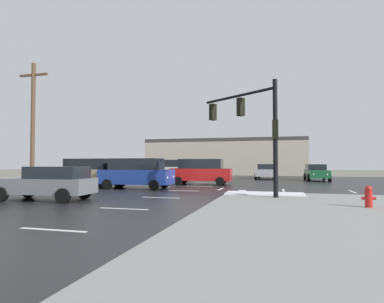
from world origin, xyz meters
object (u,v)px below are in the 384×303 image
object	(u,v)px
traffic_signal_mast	(253,121)
sedan_green	(316,172)
sedan_grey	(48,182)
utility_pole_mid	(33,123)
suv_blue	(137,173)
suv_red	(201,171)
sedan_silver	(266,171)
fire_hydrant	(369,197)
suv_tan	(90,172)
suv_white	(174,169)

from	to	relation	value
traffic_signal_mast	sedan_green	size ratio (longest dim) A/B	1.22
sedan_grey	utility_pole_mid	size ratio (longest dim) A/B	0.54
suv_blue	utility_pole_mid	world-z (taller)	utility_pole_mid
suv_red	suv_blue	size ratio (longest dim) A/B	1.01
sedan_silver	sedan_green	xyz separation A→B (m)	(4.79, -1.96, 0.00)
suv_red	utility_pole_mid	xyz separation A→B (m)	(-10.06, -6.81, 3.39)
fire_hydrant	sedan_grey	world-z (taller)	sedan_grey
traffic_signal_mast	suv_tan	world-z (taller)	traffic_signal_mast
traffic_signal_mast	sedan_green	world-z (taller)	traffic_signal_mast
suv_white	utility_pole_mid	xyz separation A→B (m)	(-5.23, -14.80, 3.39)
suv_red	utility_pole_mid	bearing A→B (deg)	30.88
traffic_signal_mast	suv_red	world-z (taller)	traffic_signal_mast
suv_blue	suv_white	bearing A→B (deg)	96.48
fire_hydrant	utility_pole_mid	bearing A→B (deg)	165.34
suv_tan	suv_red	size ratio (longest dim) A/B	1.01
sedan_green	suv_red	bearing A→B (deg)	-51.12
fire_hydrant	sedan_green	world-z (taller)	sedan_green
suv_white	sedan_green	xyz separation A→B (m)	(14.31, 0.25, -0.24)
sedan_silver	suv_white	bearing A→B (deg)	-74.13
suv_blue	utility_pole_mid	xyz separation A→B (m)	(-6.83, -1.76, 3.39)
traffic_signal_mast	sedan_silver	distance (m)	18.89
sedan_grey	utility_pole_mid	world-z (taller)	utility_pole_mid
sedan_silver	suv_blue	distance (m)	17.18
traffic_signal_mast	suv_white	size ratio (longest dim) A/B	1.14
sedan_grey	utility_pole_mid	xyz separation A→B (m)	(-5.67, 5.42, 3.62)
fire_hydrant	sedan_silver	xyz separation A→B (m)	(-4.50, 22.04, 0.32)
suv_white	sedan_green	bearing A→B (deg)	-175.68
suv_tan	sedan_grey	bearing A→B (deg)	113.47
sedan_silver	suv_red	world-z (taller)	suv_red
fire_hydrant	suv_red	distance (m)	15.00
fire_hydrant	suv_red	xyz separation A→B (m)	(-9.19, 11.85, 0.55)
suv_red	sedan_green	distance (m)	12.56
fire_hydrant	sedan_grey	distance (m)	13.59
suv_white	sedan_silver	bearing A→B (deg)	-163.63
sedan_silver	sedan_green	bearing A→B (deg)	70.60
sedan_green	sedan_silver	bearing A→B (deg)	-114.31
traffic_signal_mast	sedan_green	distance (m)	17.62
traffic_signal_mast	suv_white	xyz separation A→B (m)	(-9.57, 16.44, -2.82)
sedan_grey	suv_white	bearing A→B (deg)	-93.22
suv_white	suv_red	size ratio (longest dim) A/B	1.00
sedan_grey	sedan_green	xyz separation A→B (m)	(13.87, 20.47, 0.00)
traffic_signal_mast	sedan_grey	world-z (taller)	traffic_signal_mast
suv_blue	suv_tan	bearing A→B (deg)	171.77
sedan_green	utility_pole_mid	xyz separation A→B (m)	(-19.54, -15.05, 3.62)
suv_white	suv_red	world-z (taller)	same
sedan_silver	suv_tan	world-z (taller)	suv_tan
sedan_green	utility_pole_mid	bearing A→B (deg)	-54.50
suv_tan	sedan_green	distance (m)	20.90
suv_tan	utility_pole_mid	distance (m)	5.07
suv_white	traffic_signal_mast	bearing A→B (deg)	123.52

